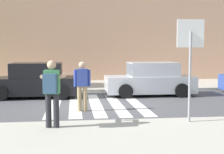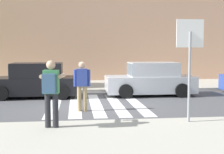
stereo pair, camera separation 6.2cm
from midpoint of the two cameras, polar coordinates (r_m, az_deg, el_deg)
The scene contains 13 objects.
ground_plane at distance 12.13m, azimuth -3.09°, elevation -5.13°, with size 120.00×120.00×0.00m, color #4C4C4F.
sidewalk_far at distance 18.05m, azimuth -4.38°, elevation -1.58°, with size 60.00×4.80×0.14m, color #B2AD9E.
building_facade_far at distance 22.39m, azimuth -4.96°, elevation 9.09°, with size 56.00×4.00×7.48m, color tan.
crosswalk_stripe_0 at distance 12.32m, azimuth -10.62°, elevation -5.03°, with size 0.44×5.20×0.01m, color silver.
crosswalk_stripe_1 at distance 12.30m, azimuth -6.89°, elevation -5.00°, with size 0.44×5.20×0.01m, color silver.
crosswalk_stripe_2 at distance 12.32m, azimuth -3.15°, elevation -4.95°, with size 0.44×5.20×0.01m, color silver.
crosswalk_stripe_3 at distance 12.40m, azimuth 0.55°, elevation -4.88°, with size 0.44×5.20×0.01m, color silver.
crosswalk_stripe_4 at distance 12.53m, azimuth 4.19°, elevation -4.79°, with size 0.44×5.20×0.01m, color silver.
stop_sign at distance 8.79m, azimuth 13.93°, elevation 5.27°, with size 0.76×0.08×2.82m.
photographer_with_backpack at distance 8.06m, azimuth -11.17°, elevation -1.96°, with size 0.66×0.90×1.72m.
pedestrian_crossing at distance 10.82m, azimuth -5.64°, elevation -1.17°, with size 0.58×0.25×1.72m.
parked_car_black at distance 14.39m, azimuth -14.06°, elevation -0.76°, with size 4.10×1.92×1.55m.
parked_car_silver at distance 14.71m, azimuth 6.89°, elevation -0.53°, with size 4.10×1.92×1.55m.
Camera 1 is at (-0.83, -11.91, 2.13)m, focal length 50.00 mm.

